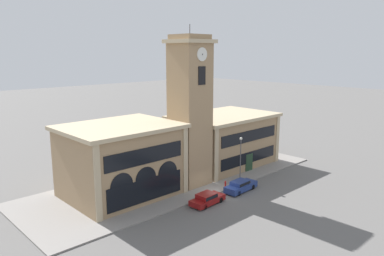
{
  "coord_description": "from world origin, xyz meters",
  "views": [
    {
      "loc": [
        -31.87,
        -29.08,
        16.99
      ],
      "look_at": [
        -1.59,
        2.9,
        8.01
      ],
      "focal_mm": 35.0,
      "sensor_mm": 36.0,
      "label": 1
    }
  ],
  "objects": [
    {
      "name": "ground_plane",
      "position": [
        0.0,
        0.0,
        0.0
      ],
      "size": [
        300.0,
        300.0,
        0.0
      ],
      "primitive_type": "plane",
      "color": "#605E5B"
    },
    {
      "name": "sidewalk_kerb",
      "position": [
        0.0,
        7.4,
        0.07
      ],
      "size": [
        42.0,
        14.8,
        0.15
      ],
      "color": "gray",
      "rests_on": "ground_plane"
    },
    {
      "name": "clock_tower",
      "position": [
        0.0,
        4.97,
        9.58
      ],
      "size": [
        4.84,
        4.84,
        20.27
      ],
      "color": "#9E7F5B",
      "rests_on": "ground_plane"
    },
    {
      "name": "town_hall_left_wing",
      "position": [
        -8.61,
        7.81,
        4.34
      ],
      "size": [
        13.18,
        10.6,
        8.63
      ],
      "color": "#9E7F5B",
      "rests_on": "ground_plane"
    },
    {
      "name": "town_hall_right_wing",
      "position": [
        9.69,
        7.82,
        3.91
      ],
      "size": [
        15.33,
        10.6,
        7.77
      ],
      "color": "#9E7F5B",
      "rests_on": "ground_plane"
    },
    {
      "name": "parked_car_near",
      "position": [
        -3.18,
        -1.27,
        0.68
      ],
      "size": [
        4.48,
        2.08,
        1.31
      ],
      "rotation": [
        0.0,
        0.0,
        0.06
      ],
      "color": "maroon",
      "rests_on": "ground_plane"
    },
    {
      "name": "parked_car_mid",
      "position": [
        2.77,
        -1.27,
        0.72
      ],
      "size": [
        4.9,
        2.0,
        1.38
      ],
      "rotation": [
        0.0,
        0.0,
        0.06
      ],
      "color": "navy",
      "rests_on": "ground_plane"
    },
    {
      "name": "street_lamp",
      "position": [
        4.78,
        0.48,
        4.12
      ],
      "size": [
        0.36,
        0.36,
        6.11
      ],
      "color": "#4C4C51",
      "rests_on": "sidewalk_kerb"
    },
    {
      "name": "fire_hydrant",
      "position": [
        2.04,
        0.59,
        0.57
      ],
      "size": [
        0.22,
        0.22,
        0.87
      ],
      "color": "red",
      "rests_on": "sidewalk_kerb"
    }
  ]
}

